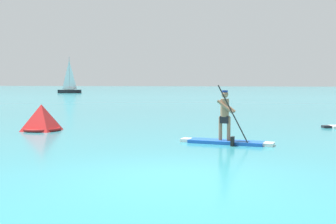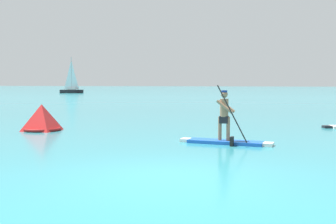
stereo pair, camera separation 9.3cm
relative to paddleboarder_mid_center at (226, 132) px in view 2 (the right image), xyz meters
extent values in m
plane|color=teal|center=(-0.37, -5.01, -0.37)|extent=(440.00, 440.00, 0.00)
cube|color=blue|center=(0.00, 0.01, -0.32)|extent=(2.36, 0.87, 0.10)
cube|color=white|center=(1.29, -0.12, -0.32)|extent=(0.33, 0.47, 0.10)
cube|color=white|center=(-1.29, 0.15, -0.32)|extent=(0.33, 0.41, 0.10)
cylinder|color=#997051|center=(0.08, 0.00, 0.10)|extent=(0.11, 0.11, 0.73)
cylinder|color=#997051|center=(-0.18, 0.03, 0.10)|extent=(0.11, 0.11, 0.73)
cube|color=black|center=(-0.05, 0.02, 0.37)|extent=(0.28, 0.25, 0.22)
cylinder|color=#997051|center=(-0.05, 0.02, 0.74)|extent=(0.26, 0.26, 0.55)
sphere|color=#997051|center=(-0.05, 0.02, 1.15)|extent=(0.21, 0.21, 0.21)
cylinder|color=navy|center=(-0.05, 0.02, 1.24)|extent=(0.18, 0.18, 0.06)
cylinder|color=#997051|center=(0.01, 0.16, 0.78)|extent=(0.52, 0.15, 0.42)
cylinder|color=#997051|center=(-0.02, -0.14, 0.78)|extent=(0.52, 0.15, 0.42)
cylinder|color=black|center=(0.25, -0.43, 0.59)|extent=(0.93, 0.13, 1.70)
cube|color=black|center=(0.25, -0.43, -0.25)|extent=(0.10, 0.21, 0.32)
cube|color=black|center=(3.37, 5.76, -0.32)|extent=(0.42, 0.47, 0.10)
pyramid|color=red|center=(-7.46, 1.60, 0.15)|extent=(1.73, 1.73, 1.04)
torus|color=maroon|center=(-7.46, 1.60, -0.31)|extent=(1.47, 1.47, 0.12)
cube|color=black|center=(-37.12, 57.44, -0.06)|extent=(4.29, 2.47, 0.61)
cylinder|color=#B2B2B7|center=(-37.12, 57.44, 3.26)|extent=(0.12, 0.12, 6.03)
pyramid|color=white|center=(-37.12, 57.44, 3.03)|extent=(1.56, 1.22, 5.38)
cube|color=silver|center=(-37.12, 57.44, 0.43)|extent=(1.67, 1.20, 0.37)
camera|label=1|loc=(1.83, -12.96, 1.50)|focal=45.42mm
camera|label=2|loc=(1.92, -12.93, 1.50)|focal=45.42mm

